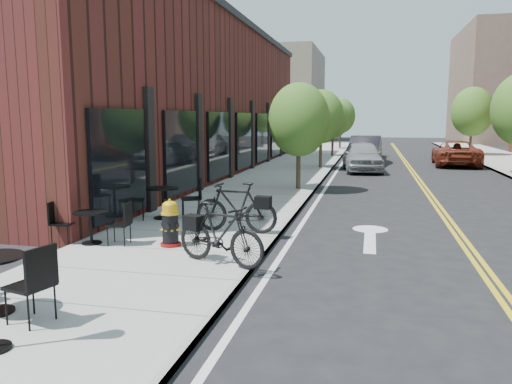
% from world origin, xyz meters
% --- Properties ---
extents(ground, '(120.00, 120.00, 0.00)m').
position_xyz_m(ground, '(0.00, 0.00, 0.00)').
color(ground, black).
rests_on(ground, ground).
extents(sidewalk_near, '(4.00, 70.00, 0.12)m').
position_xyz_m(sidewalk_near, '(-2.00, 10.00, 0.06)').
color(sidewalk_near, '#9E9B93').
rests_on(sidewalk_near, ground).
extents(building_near, '(5.00, 28.00, 7.00)m').
position_xyz_m(building_near, '(-6.50, 14.00, 3.50)').
color(building_near, '#411C15').
rests_on(building_near, ground).
extents(bg_building_left, '(8.00, 14.00, 10.00)m').
position_xyz_m(bg_building_left, '(-8.00, 48.00, 5.00)').
color(bg_building_left, '#726656').
rests_on(bg_building_left, ground).
extents(bg_building_right, '(10.00, 16.00, 12.00)m').
position_xyz_m(bg_building_right, '(16.00, 50.00, 6.00)').
color(bg_building_right, brown).
rests_on(bg_building_right, ground).
extents(tree_near_a, '(2.20, 2.20, 3.81)m').
position_xyz_m(tree_near_a, '(-0.60, 9.00, 2.60)').
color(tree_near_a, '#382B1E').
rests_on(tree_near_a, sidewalk_near).
extents(tree_near_b, '(2.30, 2.30, 3.98)m').
position_xyz_m(tree_near_b, '(-0.60, 17.00, 2.71)').
color(tree_near_b, '#382B1E').
rests_on(tree_near_b, sidewalk_near).
extents(tree_near_c, '(2.10, 2.10, 3.67)m').
position_xyz_m(tree_near_c, '(-0.60, 25.00, 2.53)').
color(tree_near_c, '#382B1E').
rests_on(tree_near_c, sidewalk_near).
extents(tree_near_d, '(2.40, 2.40, 4.11)m').
position_xyz_m(tree_near_d, '(-0.60, 33.00, 2.79)').
color(tree_near_d, '#382B1E').
rests_on(tree_near_d, sidewalk_near).
extents(tree_far_c, '(2.80, 2.80, 4.62)m').
position_xyz_m(tree_far_c, '(8.60, 28.00, 3.06)').
color(tree_far_c, '#382B1E').
rests_on(tree_far_c, sidewalk_far).
extents(fire_hydrant, '(0.49, 0.49, 0.96)m').
position_xyz_m(fire_hydrant, '(-1.95, 0.29, 0.57)').
color(fire_hydrant, maroon).
rests_on(fire_hydrant, sidewalk_near).
extents(bicycle_left, '(1.94, 0.63, 1.15)m').
position_xyz_m(bicycle_left, '(-0.97, 1.75, 0.70)').
color(bicycle_left, black).
rests_on(bicycle_left, sidewalk_near).
extents(bicycle_right, '(1.91, 1.13, 1.11)m').
position_xyz_m(bicycle_right, '(-0.57, -0.73, 0.67)').
color(bicycle_right, black).
rests_on(bicycle_right, sidewalk_near).
extents(bistro_set_b, '(1.64, 0.77, 0.87)m').
position_xyz_m(bistro_set_b, '(-3.60, 0.08, 0.56)').
color(bistro_set_b, black).
rests_on(bistro_set_b, sidewalk_near).
extents(bistro_set_c, '(1.95, 1.25, 1.04)m').
position_xyz_m(bistro_set_c, '(-3.21, 2.83, 0.64)').
color(bistro_set_c, black).
rests_on(bistro_set_c, sidewalk_near).
extents(parked_car_a, '(2.31, 4.63, 1.52)m').
position_xyz_m(parked_car_a, '(1.53, 16.60, 0.76)').
color(parked_car_a, gray).
rests_on(parked_car_a, ground).
extents(parked_car_b, '(1.99, 4.98, 1.61)m').
position_xyz_m(parked_car_b, '(1.60, 20.73, 0.81)').
color(parked_car_b, black).
rests_on(parked_car_b, ground).
extents(parked_car_c, '(2.25, 5.24, 1.50)m').
position_xyz_m(parked_car_c, '(1.60, 24.89, 0.75)').
color(parked_car_c, '#B6B6BB').
rests_on(parked_car_c, ground).
extents(parked_car_far, '(2.58, 5.18, 1.41)m').
position_xyz_m(parked_car_far, '(6.57, 20.72, 0.70)').
color(parked_car_far, maroon).
rests_on(parked_car_far, ground).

